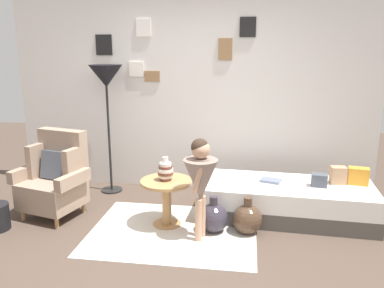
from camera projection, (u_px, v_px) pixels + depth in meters
name	position (u px, v px, depth m)	size (l,w,h in m)	color
ground_plane	(161.00, 257.00, 3.61)	(12.00, 12.00, 0.00)	#4C3D33
gallery_wall	(192.00, 93.00, 5.17)	(4.80, 0.12, 2.60)	silver
rug	(173.00, 231.00, 4.10)	(1.72, 1.35, 0.01)	silver
armchair	(55.00, 178.00, 4.45)	(0.85, 0.72, 0.97)	tan
daybed	(286.00, 200.00, 4.42)	(1.94, 0.90, 0.40)	#4C4742
pillow_head	(358.00, 176.00, 4.33)	(0.22, 0.12, 0.19)	orange
pillow_mid	(338.00, 175.00, 4.36)	(0.17, 0.12, 0.19)	tan
pillow_back	(319.00, 180.00, 4.27)	(0.16, 0.12, 0.14)	#474C56
side_table	(167.00, 193.00, 4.17)	(0.56, 0.56, 0.51)	tan
vase_striped	(165.00, 171.00, 4.12)	(0.17, 0.17, 0.25)	brown
floor_lamp	(106.00, 81.00, 4.94)	(0.42, 0.42, 1.67)	black
person_child	(201.00, 177.00, 3.79)	(0.34, 0.34, 1.04)	tan
book_on_daybed	(271.00, 180.00, 4.43)	(0.22, 0.16, 0.03)	slate
demijohn_near	(213.00, 218.00, 4.07)	(0.31, 0.31, 0.39)	#332D38
demijohn_far	(247.00, 219.00, 4.04)	(0.31, 0.31, 0.39)	#473323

